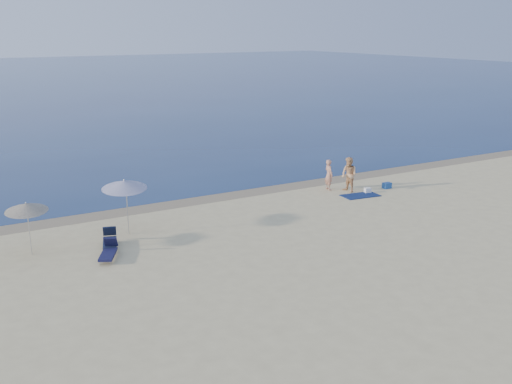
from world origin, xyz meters
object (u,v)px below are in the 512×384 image
person_left (329,175)px  person_right (349,175)px  blue_cooler (387,185)px  umbrella_near (124,185)px

person_left → person_right: bearing=-137.6°
person_left → person_right: person_right is taller
person_right → blue_cooler: 2.45m
person_right → umbrella_near: 12.79m
person_right → umbrella_near: umbrella_near is taller
person_right → person_left: bearing=-150.0°
person_right → blue_cooler: size_ratio=4.16×
blue_cooler → umbrella_near: bearing=-177.9°
person_right → blue_cooler: person_right is taller
person_left → person_right: size_ratio=0.89×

